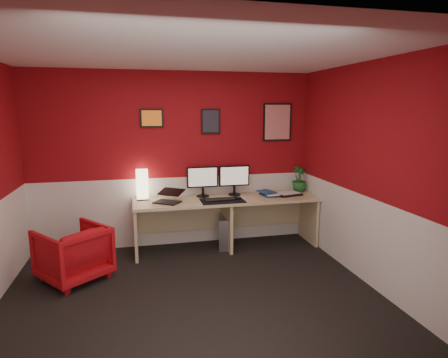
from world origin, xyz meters
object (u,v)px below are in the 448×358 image
monitor_right (234,176)px  armchair (73,253)px  pc_tower (226,231)px  monitor_left (203,177)px  zen_tray (288,194)px  potted_plant (299,179)px  shoji_lamp (142,185)px  desk (227,223)px  laptop (167,195)px

monitor_right → armchair: bearing=-160.0°
pc_tower → monitor_left: bearing=168.1°
armchair → pc_tower: bearing=159.7°
zen_tray → potted_plant: potted_plant is taller
monitor_left → monitor_right: bearing=-0.3°
shoji_lamp → pc_tower: (1.16, -0.15, -0.70)m
armchair → zen_tray: bearing=153.1°
potted_plant → pc_tower: 1.38m
armchair → monitor_right: bearing=161.6°
monitor_left → zen_tray: 1.28m
potted_plant → pc_tower: potted_plant is taller
pc_tower → desk: bearing=-77.2°
desk → potted_plant: 1.32m
desk → monitor_right: (0.16, 0.19, 0.66)m
shoji_lamp → monitor_right: bearing=-0.9°
desk → armchair: size_ratio=3.70×
zen_tray → potted_plant: size_ratio=0.90×
monitor_right → zen_tray: monitor_right is taller
zen_tray → pc_tower: zen_tray is taller
shoji_lamp → pc_tower: shoji_lamp is taller
laptop → pc_tower: (0.84, 0.12, -0.61)m
armchair → potted_plant: bearing=155.4°
shoji_lamp → pc_tower: size_ratio=0.89×
desk → laptop: bearing=-175.5°
armchair → shoji_lamp: bearing=-174.3°
desk → laptop: (-0.84, -0.07, 0.47)m
potted_plant → pc_tower: (-1.18, -0.13, -0.70)m
laptop → monitor_left: bearing=61.3°
desk → monitor_right: monitor_right is taller
desk → laptop: size_ratio=7.88×
monitor_right → laptop: bearing=-165.8°
monitor_left → potted_plant: bearing=-0.2°
pc_tower → armchair: armchair is taller
shoji_lamp → monitor_left: 0.85m
shoji_lamp → zen_tray: 2.10m
desk → shoji_lamp: bearing=169.8°
laptop → monitor_right: monitor_right is taller
shoji_lamp → armchair: shoji_lamp is taller
monitor_left → armchair: (-1.68, -0.78, -0.70)m
laptop → monitor_left: 0.62m
monitor_left → zen_tray: size_ratio=1.66×
laptop → zen_tray: bearing=37.7°
desk → armchair: 2.07m
monitor_right → shoji_lamp: bearing=179.1°
shoji_lamp → pc_tower: bearing=-7.5°
monitor_right → zen_tray: (0.77, -0.19, -0.28)m
desk → monitor_right: 0.70m
desk → laptop: laptop is taller
potted_plant → desk: bearing=-171.0°
shoji_lamp → armchair: 1.30m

